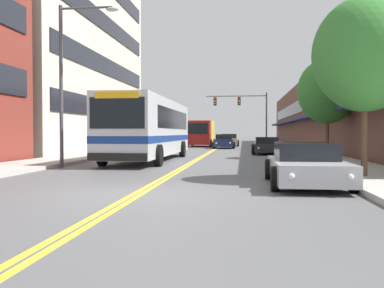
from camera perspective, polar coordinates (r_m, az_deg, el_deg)
ground_plane at (r=47.59m, az=3.72°, el=-0.34°), size 240.00×240.00×0.00m
sidewalk_left at (r=48.48m, az=-4.59°, el=-0.21°), size 3.03×106.00×0.15m
sidewalk_right at (r=47.72m, az=12.16°, el=-0.27°), size 3.03×106.00×0.15m
centre_line at (r=47.59m, az=3.72°, el=-0.33°), size 0.34×106.00×0.01m
office_tower_left at (r=40.58m, az=-19.67°, el=16.91°), size 12.08×23.66×24.73m
storefront_row_right at (r=48.61m, az=18.95°, el=3.87°), size 9.10×68.00×7.21m
city_bus at (r=23.92m, az=-5.54°, el=2.28°), size 2.93×12.58×3.28m
car_red_parked_left_mid at (r=35.82m, az=-4.50°, el=0.11°), size 1.97×4.64×1.44m
car_dark_grey_parked_left_far at (r=42.35m, az=-2.65°, el=0.25°), size 1.97×4.81×1.25m
car_silver_parked_right_foreground at (r=12.93m, az=14.94°, el=-2.74°), size 2.20×4.86×1.23m
car_charcoal_parked_right_mid at (r=31.23m, az=9.90°, el=-0.25°), size 2.09×4.72×1.22m
car_beige_moving_lead at (r=49.09m, az=5.00°, el=0.49°), size 2.20×4.88×1.41m
car_slate_blue_moving_second at (r=57.95m, az=4.86°, el=0.61°), size 2.07×4.29×1.37m
car_navy_moving_third at (r=42.39m, az=4.32°, el=0.31°), size 2.11×4.83×1.38m
box_truck at (r=47.76m, az=1.21°, el=1.51°), size 2.82×7.01×2.88m
traffic_signal_mast at (r=49.17m, az=7.05°, el=4.81°), size 6.95×0.38×6.07m
street_lamp_left_near at (r=19.58m, az=-15.92°, el=9.60°), size 2.68×0.28×7.06m
street_tree_right_near at (r=14.92m, az=22.11°, el=11.00°), size 3.32×3.32×5.70m
street_tree_right_mid at (r=26.54m, az=17.61°, el=6.75°), size 3.49×3.49×5.76m
fire_hydrant at (r=20.62m, az=16.17°, el=-1.28°), size 0.31×0.23×0.79m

